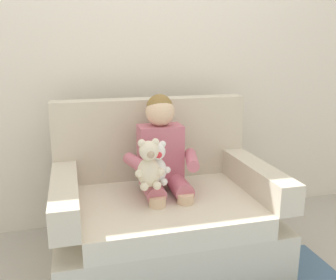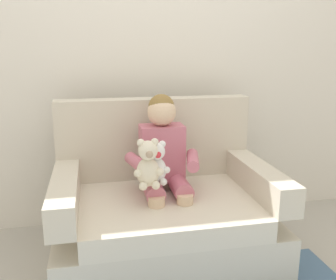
% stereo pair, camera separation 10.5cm
% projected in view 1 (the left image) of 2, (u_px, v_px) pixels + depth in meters
% --- Properties ---
extents(ground_plane, '(8.00, 8.00, 0.00)m').
position_uv_depth(ground_plane, '(165.00, 258.00, 2.26)').
color(ground_plane, '#ADA89E').
extents(back_wall, '(6.00, 0.10, 2.60)m').
position_uv_depth(back_wall, '(141.00, 40.00, 2.56)').
color(back_wall, silver).
rests_on(back_wall, ground).
extents(armchair, '(1.26, 0.88, 0.94)m').
position_uv_depth(armchair, '(163.00, 211.00, 2.23)').
color(armchair, beige).
rests_on(armchair, ground).
extents(seated_child, '(0.45, 0.39, 0.82)m').
position_uv_depth(seated_child, '(163.00, 158.00, 2.17)').
color(seated_child, '#C66B7F').
rests_on(seated_child, armchair).
extents(plush_cream, '(0.16, 0.13, 0.27)m').
position_uv_depth(plush_cream, '(149.00, 165.00, 1.97)').
color(plush_cream, silver).
rests_on(plush_cream, armchair).
extents(plush_white, '(0.14, 0.12, 0.24)m').
position_uv_depth(plush_white, '(157.00, 164.00, 2.03)').
color(plush_white, white).
rests_on(plush_white, armchair).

